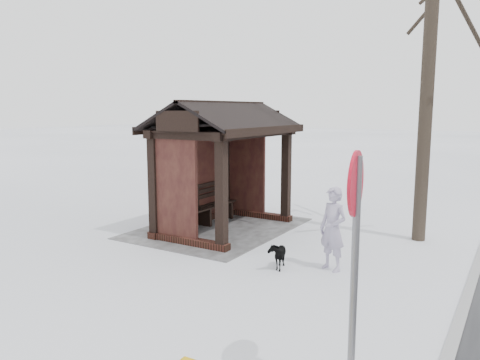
# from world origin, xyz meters

# --- Properties ---
(ground) EXTENTS (120.00, 120.00, 0.00)m
(ground) POSITION_xyz_m (0.00, 0.00, 0.00)
(ground) COLOR white
(ground) RESTS_ON ground
(kerb) EXTENTS (120.00, 0.15, 0.06)m
(kerb) POSITION_xyz_m (0.00, 5.50, 0.01)
(kerb) COLOR gray
(kerb) RESTS_ON ground
(trampled_patch) EXTENTS (4.20, 3.20, 0.02)m
(trampled_patch) POSITION_xyz_m (0.00, -0.20, 0.01)
(trampled_patch) COLOR gray
(trampled_patch) RESTS_ON ground
(bus_shelter) EXTENTS (3.60, 2.40, 3.09)m
(bus_shelter) POSITION_xyz_m (0.00, -0.16, 2.17)
(bus_shelter) COLOR #3A1E15
(bus_shelter) RESTS_ON ground
(pedestrian) EXTENTS (0.54, 0.65, 1.53)m
(pedestrian) POSITION_xyz_m (1.40, 3.24, 0.77)
(pedestrian) COLOR #A79CB7
(pedestrian) RESTS_ON ground
(dog) EXTENTS (0.67, 0.46, 0.52)m
(dog) POSITION_xyz_m (1.83, 2.34, 0.26)
(dog) COLOR black
(dog) RESTS_ON ground
(road_sign) EXTENTS (0.64, 0.12, 2.52)m
(road_sign) POSITION_xyz_m (4.92, 4.72, 1.80)
(road_sign) COLOR slate
(road_sign) RESTS_ON ground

